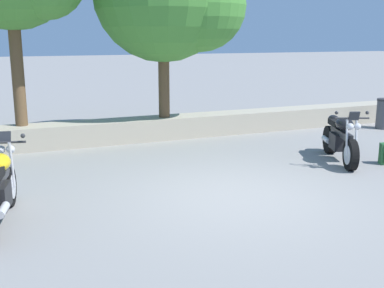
% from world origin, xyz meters
% --- Properties ---
extents(ground_plane, '(120.00, 120.00, 0.00)m').
position_xyz_m(ground_plane, '(0.00, 0.00, 0.00)').
color(ground_plane, gray).
extents(stone_wall, '(36.00, 0.80, 0.55)m').
position_xyz_m(stone_wall, '(0.00, 4.80, 0.28)').
color(stone_wall, '#A89E89').
rests_on(stone_wall, ground).
extents(motorcycle_black_centre, '(1.04, 1.96, 1.18)m').
position_xyz_m(motorcycle_black_centre, '(3.07, 1.13, 0.49)').
color(motorcycle_black_centre, black).
rests_on(motorcycle_black_centre, ground).
extents(trash_bin, '(0.46, 0.46, 0.86)m').
position_xyz_m(trash_bin, '(6.66, 3.59, 0.43)').
color(trash_bin, '#4C4C51').
rests_on(trash_bin, ground).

